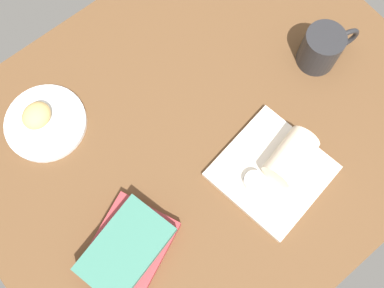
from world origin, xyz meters
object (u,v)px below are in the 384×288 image
(scone_pastry, at_px, (36,115))
(square_plate, at_px, (272,171))
(round_plate, at_px, (46,123))
(sauce_cup, at_px, (255,181))
(breakfast_wrap, at_px, (291,157))
(coffee_mug, at_px, (322,48))
(book_stack, at_px, (128,248))

(scone_pastry, distance_m, square_plate, 0.55)
(round_plate, relative_size, sauce_cup, 4.22)
(scone_pastry, relative_size, breakfast_wrap, 0.59)
(breakfast_wrap, bearing_deg, coffee_mug, -70.84)
(square_plate, bearing_deg, breakfast_wrap, 172.46)
(square_plate, bearing_deg, book_stack, -10.90)
(round_plate, height_order, square_plate, square_plate)
(round_plate, height_order, scone_pastry, scone_pastry)
(breakfast_wrap, height_order, book_stack, breakfast_wrap)
(round_plate, bearing_deg, scone_pastry, -67.97)
(round_plate, distance_m, book_stack, 0.36)
(sauce_cup, xyz_separation_m, coffee_mug, (-0.33, -0.14, 0.02))
(breakfast_wrap, xyz_separation_m, book_stack, (0.39, -0.07, -0.02))
(scone_pastry, relative_size, book_stack, 0.30)
(breakfast_wrap, bearing_deg, sauce_cup, 70.04)
(sauce_cup, relative_size, coffee_mug, 0.31)
(coffee_mug, bearing_deg, square_plate, 26.96)
(breakfast_wrap, distance_m, coffee_mug, 0.28)
(scone_pastry, height_order, sauce_cup, scone_pastry)
(sauce_cup, relative_size, breakfast_wrap, 0.38)
(round_plate, relative_size, book_stack, 0.83)
(scone_pastry, xyz_separation_m, book_stack, (0.02, 0.37, -0.01))
(round_plate, bearing_deg, book_stack, 86.49)
(breakfast_wrap, bearing_deg, round_plate, 28.51)
(scone_pastry, bearing_deg, sauce_cup, 123.73)
(book_stack, distance_m, coffee_mug, 0.64)
(sauce_cup, bearing_deg, round_plate, -55.94)
(sauce_cup, distance_m, breakfast_wrap, 0.09)
(book_stack, relative_size, coffee_mug, 1.58)
(square_plate, distance_m, coffee_mug, 0.32)
(round_plate, xyz_separation_m, coffee_mug, (-0.61, 0.28, 0.05))
(scone_pastry, bearing_deg, square_plate, 127.68)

